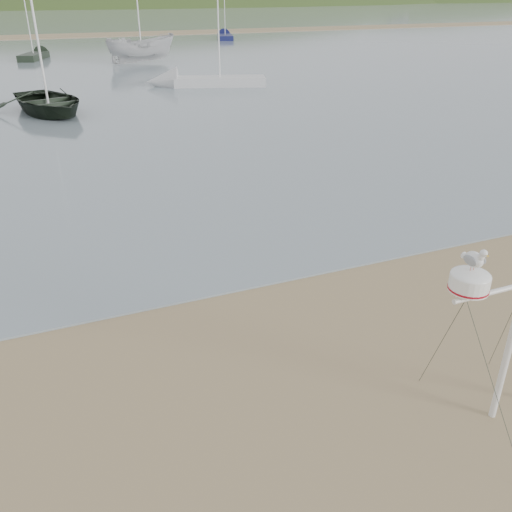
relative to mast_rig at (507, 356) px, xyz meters
name	(u,v)px	position (x,y,z in m)	size (l,w,h in m)	color
water	(8,16)	(-5.33, 132.52, -1.03)	(560.00, 256.00, 0.04)	gray
sandbar	(11,37)	(-5.33, 70.52, -0.98)	(560.00, 7.00, 0.07)	#8A734F
hill_ridge	(67,58)	(13.19, 235.52, -20.75)	(620.00, 180.00, 80.00)	#293C18
mast_rig	(507,356)	(0.00, 0.00, 0.00)	(1.93, 2.06, 4.36)	white
boat_dark	(40,53)	(-4.13, 23.12, 1.65)	(3.80, 1.10, 5.32)	black
boat_white	(139,25)	(3.87, 40.48, 1.68)	(2.02, 2.08, 5.38)	silver
sailboat_white_near	(188,81)	(4.04, 28.31, -0.75)	(7.21, 3.84, 6.99)	silver
sailboat_dark_mid	(39,54)	(-3.36, 47.25, -0.75)	(3.13, 5.51, 5.41)	black
sailboat_blue_far	(224,36)	(17.68, 60.14, -0.75)	(3.19, 6.44, 6.25)	#141847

